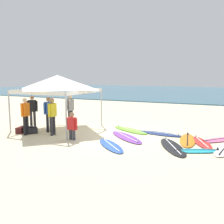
% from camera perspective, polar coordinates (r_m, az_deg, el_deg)
% --- Properties ---
extents(ground_plane, '(80.00, 80.00, 0.00)m').
position_cam_1_polar(ground_plane, '(11.84, -1.35, -5.12)').
color(ground_plane, beige).
extents(sea, '(80.00, 36.00, 0.10)m').
position_cam_1_polar(sea, '(43.04, 18.03, 4.30)').
color(sea, '#386B84').
rests_on(sea, ground).
extents(canopy_tent, '(3.39, 3.39, 2.75)m').
position_cam_1_polar(canopy_tent, '(13.10, -12.19, 6.55)').
color(canopy_tent, '#B7B7BC').
rests_on(canopy_tent, ground).
extents(surfboard_orange, '(0.95, 2.42, 0.19)m').
position_cam_1_polar(surfboard_orange, '(11.20, 16.63, -6.06)').
color(surfboard_orange, orange).
rests_on(surfboard_orange, ground).
extents(surfboard_blue, '(1.95, 1.97, 0.19)m').
position_cam_1_polar(surfboard_blue, '(9.95, -0.30, -7.51)').
color(surfboard_blue, blue).
rests_on(surfboard_blue, ground).
extents(surfboard_purple, '(2.33, 2.19, 0.19)m').
position_cam_1_polar(surfboard_purple, '(11.26, 3.25, -5.64)').
color(surfboard_purple, purple).
rests_on(surfboard_purple, ground).
extents(surfboard_cyan, '(1.93, 1.27, 0.19)m').
position_cam_1_polar(surfboard_cyan, '(9.76, 18.51, -8.26)').
color(surfboard_cyan, '#23B2CC').
rests_on(surfboard_cyan, ground).
extents(surfboard_black, '(1.77, 2.59, 0.19)m').
position_cam_1_polar(surfboard_black, '(10.05, 13.44, -7.58)').
color(surfboard_black, black).
rests_on(surfboard_black, ground).
extents(surfboard_lime, '(2.34, 1.65, 0.19)m').
position_cam_1_polar(surfboard_lime, '(12.70, 4.08, -4.05)').
color(surfboard_lime, '#7AD12D').
rests_on(surfboard_lime, ground).
extents(surfboard_pink, '(1.87, 1.97, 0.19)m').
position_cam_1_polar(surfboard_pink, '(11.73, 23.05, -5.74)').
color(surfboard_pink, pink).
rests_on(surfboard_pink, ground).
extents(surfboard_navy, '(2.30, 0.93, 0.19)m').
position_cam_1_polar(surfboard_navy, '(12.12, 10.61, -4.77)').
color(surfboard_navy, navy).
rests_on(surfboard_navy, ground).
extents(surfboard_red, '(1.26, 2.08, 0.19)m').
position_cam_1_polar(surfboard_red, '(11.00, 19.49, -6.45)').
color(surfboard_red, red).
rests_on(surfboard_red, ground).
extents(surfboard_white, '(0.93, 2.24, 0.19)m').
position_cam_1_polar(surfboard_white, '(10.33, 23.94, -7.64)').
color(surfboard_white, white).
rests_on(surfboard_white, ground).
extents(person_yellow, '(0.22, 0.55, 1.71)m').
position_cam_1_polar(person_yellow, '(11.87, -13.26, -0.44)').
color(person_yellow, '#2D2D33').
rests_on(person_yellow, ground).
extents(person_orange, '(0.24, 0.55, 1.71)m').
position_cam_1_polar(person_orange, '(12.30, -18.90, -0.37)').
color(person_orange, black).
rests_on(person_orange, ground).
extents(person_black, '(0.50, 0.36, 1.71)m').
position_cam_1_polar(person_black, '(13.72, -17.46, 0.55)').
color(person_black, '#2D2D33').
rests_on(person_black, ground).
extents(person_grey, '(0.29, 0.54, 1.71)m').
position_cam_1_polar(person_grey, '(13.70, -9.37, 0.82)').
color(person_grey, '#2D2D33').
rests_on(person_grey, ground).
extents(person_blue, '(0.33, 0.52, 1.71)m').
position_cam_1_polar(person_blue, '(12.60, -14.03, 0.03)').
color(person_blue, black).
rests_on(person_blue, ground).
extents(person_red, '(0.55, 0.26, 1.20)m').
position_cam_1_polar(person_red, '(10.91, -8.98, -2.86)').
color(person_red, '#383842').
rests_on(person_red, ground).
extents(gear_bag_near_tent, '(0.45, 0.66, 0.28)m').
position_cam_1_polar(gear_bag_near_tent, '(12.98, -19.65, -3.78)').
color(gear_bag_near_tent, '#4C1919').
rests_on(gear_bag_near_tent, ground).
extents(gear_bag_by_pole, '(0.64, 0.39, 0.28)m').
position_cam_1_polar(gear_bag_by_pole, '(12.89, -18.27, -3.79)').
color(gear_bag_by_pole, '#232328').
rests_on(gear_bag_by_pole, ground).
extents(gear_bag_on_sand, '(0.64, 0.66, 0.28)m').
position_cam_1_polar(gear_bag_on_sand, '(12.64, -17.80, -4.00)').
color(gear_bag_on_sand, '#232328').
rests_on(gear_bag_on_sand, ground).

